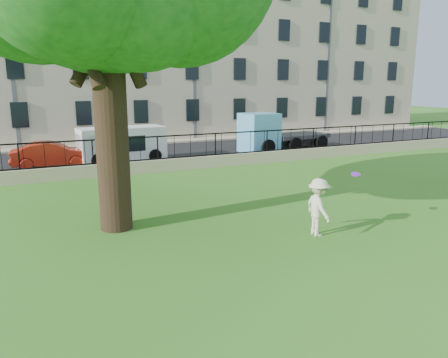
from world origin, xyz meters
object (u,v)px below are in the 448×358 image
man (318,207)px  red_sedan (52,155)px  blue_truck (283,131)px  white_van (122,145)px  frisbee (356,174)px

man → red_sedan: (-5.99, 13.91, -0.17)m
red_sedan → blue_truck: size_ratio=0.69×
red_sedan → white_van: size_ratio=0.87×
red_sedan → white_van: 3.54m
frisbee → white_van: white_van is taller
frisbee → red_sedan: size_ratio=0.07×
white_van → red_sedan: bearing=175.5°
white_van → blue_truck: size_ratio=0.79×
white_van → blue_truck: (10.14, 0.00, 0.25)m
man → blue_truck: 15.88m
white_van → man: bearing=-84.4°
frisbee → white_van: 14.32m
red_sedan → man: bearing=-152.0°
frisbee → blue_truck: (6.29, 13.78, -0.41)m
red_sedan → blue_truck: bearing=-85.4°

